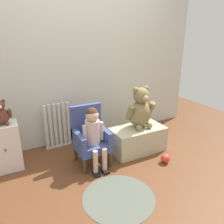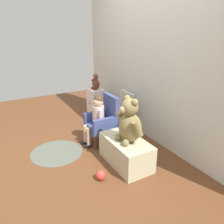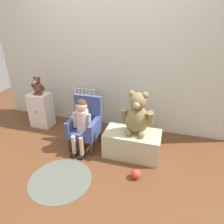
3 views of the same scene
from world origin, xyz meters
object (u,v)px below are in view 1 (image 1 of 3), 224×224
at_px(child_armchair, 90,137).
at_px(child_figure, 93,130).
at_px(low_bench, 137,139).
at_px(toy_ball, 165,158).
at_px(radiator, 58,126).
at_px(floor_rug, 119,197).
at_px(small_teddy_bear, 1,114).
at_px(small_dresser, 5,147).
at_px(large_teddy_bear, 140,110).

height_order(child_armchair, child_figure, child_figure).
bearing_deg(low_bench, toy_ball, -72.24).
bearing_deg(toy_ball, child_figure, 156.67).
distance_m(radiator, floor_rug, 1.35).
distance_m(child_figure, small_teddy_bear, 1.01).
bearing_deg(floor_rug, low_bench, 45.74).
height_order(small_dresser, child_armchair, child_armchair).
distance_m(small_teddy_bear, toy_ball, 1.96).
distance_m(small_dresser, child_figure, 1.03).
xyz_separation_m(child_figure, floor_rug, (-0.01, -0.62, -0.47)).
bearing_deg(child_armchair, floor_rug, -90.88).
bearing_deg(child_figure, floor_rug, -91.03).
bearing_deg(small_dresser, toy_ball, -23.93).
distance_m(small_dresser, toy_ball, 1.89).
bearing_deg(radiator, low_bench, -33.53).
bearing_deg(child_armchair, low_bench, -3.27).
relative_size(low_bench, small_teddy_bear, 2.53).
height_order(small_teddy_bear, floor_rug, small_teddy_bear).
height_order(child_armchair, floor_rug, child_armchair).
height_order(low_bench, floor_rug, low_bench).
bearing_deg(large_teddy_bear, child_armchair, 178.37).
relative_size(radiator, child_armchair, 0.89).
bearing_deg(small_teddy_bear, small_dresser, 161.01).
height_order(child_armchair, low_bench, child_armchair).
xyz_separation_m(child_armchair, child_figure, (-0.00, -0.11, 0.14)).
distance_m(radiator, child_armchair, 0.62).
relative_size(low_bench, toy_ball, 6.37).
bearing_deg(child_figure, toy_ball, -23.33).
bearing_deg(child_figure, low_bench, 6.39).
bearing_deg(large_teddy_bear, toy_ball, -77.69).
relative_size(large_teddy_bear, toy_ball, 4.93).
relative_size(child_figure, low_bench, 1.02).
distance_m(small_dresser, low_bench, 1.62).
bearing_deg(radiator, child_armchair, -66.38).
height_order(child_figure, toy_ball, child_figure).
bearing_deg(toy_ball, low_bench, 107.76).
bearing_deg(child_armchair, child_figure, -90.00).
height_order(radiator, child_figure, child_figure).
bearing_deg(small_dresser, child_figure, -24.45).
xyz_separation_m(small_teddy_bear, toy_ball, (1.69, -0.75, -0.63)).
distance_m(child_armchair, child_figure, 0.18).
bearing_deg(large_teddy_bear, low_bench, -155.25).
distance_m(radiator, small_dresser, 0.72).
distance_m(child_figure, floor_rug, 0.78).
distance_m(small_dresser, floor_rug, 1.40).
xyz_separation_m(low_bench, small_teddy_bear, (-1.56, 0.34, 0.52)).
relative_size(radiator, small_teddy_bear, 2.23).
relative_size(radiator, low_bench, 0.88).
height_order(radiator, small_teddy_bear, small_teddy_bear).
height_order(child_armchair, toy_ball, child_armchair).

